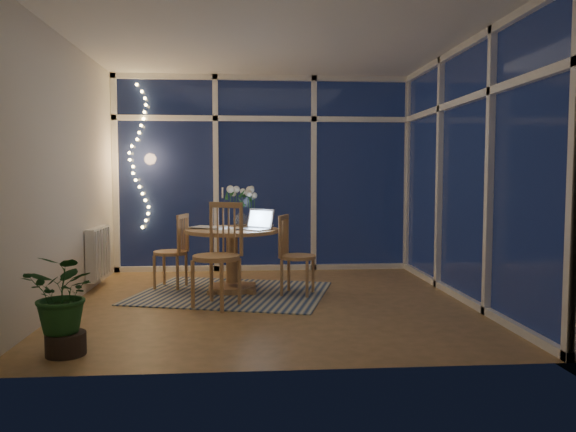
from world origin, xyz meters
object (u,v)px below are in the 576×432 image
object	(u,v)px
chair_left	(170,251)
flower_vase	(241,217)
chair_right	(298,255)
laptop	(254,219)
dining_table	(232,260)
potted_plant	(65,302)
chair_front	(216,255)

from	to	relation	value
chair_left	flower_vase	world-z (taller)	flower_vase
chair_right	flower_vase	world-z (taller)	flower_vase
laptop	flower_vase	distance (m)	0.50
flower_vase	laptop	bearing A→B (deg)	-74.19
flower_vase	chair_right	bearing A→B (deg)	-44.07
dining_table	flower_vase	world-z (taller)	flower_vase
laptop	potted_plant	size ratio (longest dim) A/B	0.43
chair_front	flower_vase	distance (m)	1.13
chair_left	potted_plant	xyz separation A→B (m)	(-0.43, -2.35, -0.05)
dining_table	chair_front	distance (m)	0.76
chair_right	laptop	bearing A→B (deg)	98.08
laptop	dining_table	bearing A→B (deg)	-171.48
laptop	chair_left	bearing A→B (deg)	-163.47
chair_left	potted_plant	bearing A→B (deg)	4.48
chair_left	flower_vase	distance (m)	0.89
chair_front	potted_plant	distance (m)	1.71
dining_table	chair_right	size ratio (longest dim) A/B	1.17
chair_front	chair_right	bearing A→B (deg)	60.25
flower_vase	potted_plant	world-z (taller)	flower_vase
potted_plant	chair_right	bearing A→B (deg)	45.60
flower_vase	potted_plant	xyz separation A→B (m)	(-1.23, -2.45, -0.42)
potted_plant	dining_table	bearing A→B (deg)	61.78
chair_right	flower_vase	size ratio (longest dim) A/B	4.13
dining_table	chair_left	bearing A→B (deg)	160.72
potted_plant	laptop	bearing A→B (deg)	55.19
chair_right	dining_table	bearing A→B (deg)	91.40
chair_left	chair_right	bearing A→B (deg)	85.89
flower_vase	potted_plant	bearing A→B (deg)	-116.72
chair_left	chair_front	distance (m)	1.13
chair_left	flower_vase	size ratio (longest dim) A/B	4.07
dining_table	potted_plant	world-z (taller)	potted_plant
chair_right	chair_front	size ratio (longest dim) A/B	0.84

